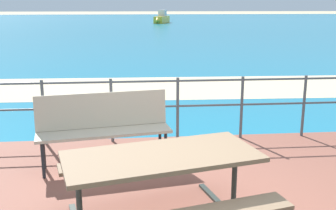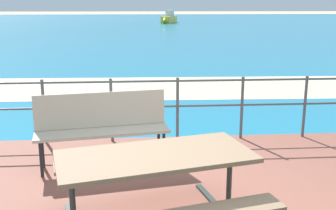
{
  "view_description": "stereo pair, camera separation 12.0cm",
  "coord_description": "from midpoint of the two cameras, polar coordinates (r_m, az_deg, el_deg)",
  "views": [
    {
      "loc": [
        -0.7,
        -3.37,
        2.07
      ],
      "look_at": [
        -0.13,
        2.59,
        0.58
      ],
      "focal_mm": 43.24,
      "sensor_mm": 36.0,
      "label": 1
    },
    {
      "loc": [
        -0.58,
        -3.38,
        2.07
      ],
      "look_at": [
        -0.13,
        2.59,
        0.58
      ],
      "focal_mm": 43.24,
      "sensor_mm": 36.0,
      "label": 2
    }
  ],
  "objects": [
    {
      "name": "sea_water",
      "position": [
        43.43,
        -4.7,
        11.24
      ],
      "size": [
        90.0,
        90.0,
        0.01
      ],
      "primitive_type": "cube",
      "color": "teal",
      "rests_on": "ground"
    },
    {
      "name": "beach_strip",
      "position": [
        10.34,
        -1.79,
        2.49
      ],
      "size": [
        54.06,
        4.61,
        0.01
      ],
      "primitive_type": "cube",
      "rotation": [
        0.0,
        0.0,
        -0.03
      ],
      "color": "beige",
      "rests_on": "ground"
    },
    {
      "name": "picnic_table",
      "position": [
        3.58,
        -1.87,
        -9.42
      ],
      "size": [
        1.99,
        1.86,
        0.75
      ],
      "rotation": [
        0.0,
        0.0,
        0.24
      ],
      "color": "#7A6047",
      "rests_on": "patio_paving"
    },
    {
      "name": "park_bench",
      "position": [
        5.17,
        -9.74,
        -2.48
      ],
      "size": [
        1.7,
        0.69,
        0.93
      ],
      "rotation": [
        0.0,
        0.0,
        0.17
      ],
      "color": "#BCAD93",
      "rests_on": "patio_paving"
    },
    {
      "name": "railing_fence",
      "position": [
        6.04,
        0.8,
        0.47
      ],
      "size": [
        5.94,
        0.04,
        0.96
      ],
      "color": "#4C5156",
      "rests_on": "patio_paving"
    },
    {
      "name": "boat_mid",
      "position": [
        46.71,
        -0.97,
        12.09
      ],
      "size": [
        2.13,
        4.49,
        1.44
      ],
      "rotation": [
        0.0,
        0.0,
        4.41
      ],
      "color": "yellow",
      "rests_on": "sea_water"
    }
  ]
}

